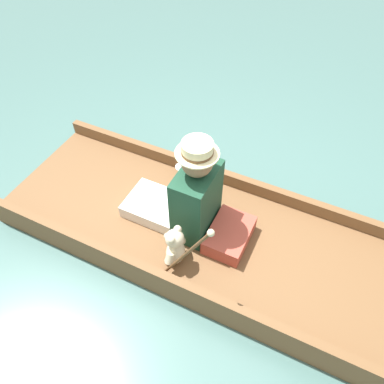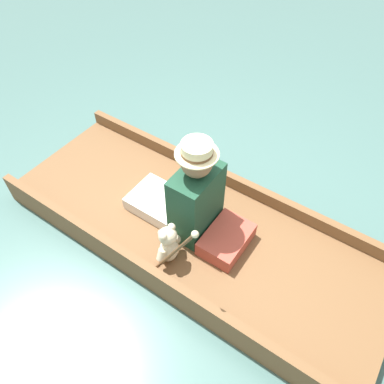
{
  "view_description": "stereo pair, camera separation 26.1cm",
  "coord_description": "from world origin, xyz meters",
  "px_view_note": "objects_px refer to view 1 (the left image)",
  "views": [
    {
      "loc": [
        -1.56,
        -0.76,
        2.49
      ],
      "look_at": [
        -0.0,
        0.0,
        0.53
      ],
      "focal_mm": 35.0,
      "sensor_mm": 36.0,
      "label": 1
    },
    {
      "loc": [
        -1.43,
        -0.98,
        2.49
      ],
      "look_at": [
        -0.0,
        0.0,
        0.53
      ],
      "focal_mm": 35.0,
      "sensor_mm": 36.0,
      "label": 2
    }
  ],
  "objects_px": {
    "teddy_bear": "(175,247)",
    "walking_cane": "(190,251)",
    "seated_person": "(187,197)",
    "wine_glass": "(182,170)"
  },
  "relations": [
    {
      "from": "wine_glass",
      "to": "walking_cane",
      "type": "height_order",
      "value": "walking_cane"
    },
    {
      "from": "seated_person",
      "to": "walking_cane",
      "type": "xyz_separation_m",
      "value": [
        -0.46,
        -0.24,
        0.1
      ]
    },
    {
      "from": "teddy_bear",
      "to": "walking_cane",
      "type": "height_order",
      "value": "walking_cane"
    },
    {
      "from": "seated_person",
      "to": "teddy_bear",
      "type": "height_order",
      "value": "seated_person"
    },
    {
      "from": "teddy_bear",
      "to": "walking_cane",
      "type": "distance_m",
      "value": 0.33
    },
    {
      "from": "seated_person",
      "to": "wine_glass",
      "type": "bearing_deg",
      "value": 38.63
    },
    {
      "from": "teddy_bear",
      "to": "walking_cane",
      "type": "bearing_deg",
      "value": -125.38
    },
    {
      "from": "walking_cane",
      "to": "teddy_bear",
      "type": "bearing_deg",
      "value": 54.62
    },
    {
      "from": "walking_cane",
      "to": "wine_glass",
      "type": "bearing_deg",
      "value": 29.94
    },
    {
      "from": "seated_person",
      "to": "teddy_bear",
      "type": "xyz_separation_m",
      "value": [
        -0.34,
        -0.07,
        -0.15
      ]
    }
  ]
}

